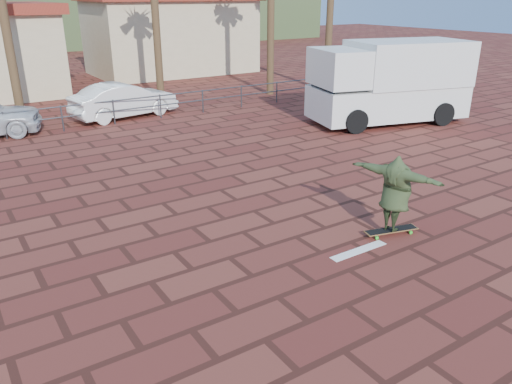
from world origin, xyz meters
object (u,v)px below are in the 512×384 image
longboard (391,230)px  skateboarder (395,193)px  campervan (390,80)px  car_white (124,100)px

longboard → skateboarder: skateboarder is taller
longboard → campervan: (7.68, 7.35, 1.59)m
skateboarder → longboard: bearing=-130.6°
longboard → campervan: 10.75m
skateboarder → car_white: size_ratio=0.47×
longboard → skateboarder: size_ratio=0.60×
campervan → car_white: size_ratio=1.50×
campervan → longboard: bearing=-121.6°
campervan → car_white: campervan is taller
campervan → car_white: bearing=157.2°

